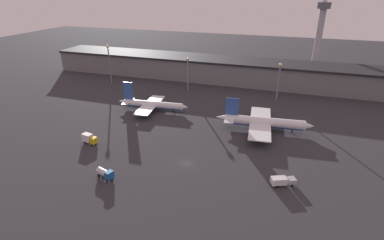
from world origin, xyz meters
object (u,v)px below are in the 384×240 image
(service_vehicle_0, at_px, (282,181))
(control_tower, at_px, (320,30))
(airplane_1, at_px, (263,122))
(airplane_0, at_px, (152,104))
(service_vehicle_2, at_px, (89,138))
(service_vehicle_1, at_px, (105,173))

(service_vehicle_0, xyz_separation_m, control_tower, (13.89, 150.61, 26.40))
(airplane_1, bearing_deg, service_vehicle_0, -80.56)
(airplane_0, height_order, service_vehicle_2, airplane_0)
(service_vehicle_2, height_order, control_tower, control_tower)
(airplane_0, distance_m, service_vehicle_0, 77.06)
(airplane_1, relative_size, control_tower, 0.84)
(airplane_0, xyz_separation_m, service_vehicle_0, (64.16, -42.67, -1.30))
(airplane_0, relative_size, control_tower, 0.74)
(service_vehicle_0, distance_m, service_vehicle_1, 55.42)
(airplane_0, distance_m, service_vehicle_1, 57.54)
(service_vehicle_0, distance_m, control_tower, 153.54)
(airplane_0, bearing_deg, service_vehicle_1, -85.07)
(service_vehicle_0, distance_m, service_vehicle_2, 72.65)
(airplane_1, xyz_separation_m, service_vehicle_0, (10.09, -37.53, -1.89))
(service_vehicle_1, bearing_deg, control_tower, 85.42)
(service_vehicle_2, bearing_deg, service_vehicle_0, 7.09)
(airplane_1, relative_size, service_vehicle_1, 6.22)
(service_vehicle_2, bearing_deg, control_tower, 69.77)
(service_vehicle_0, bearing_deg, control_tower, 59.63)
(service_vehicle_0, relative_size, service_vehicle_2, 1.22)
(airplane_1, bearing_deg, service_vehicle_2, -157.42)
(service_vehicle_0, relative_size, control_tower, 0.16)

